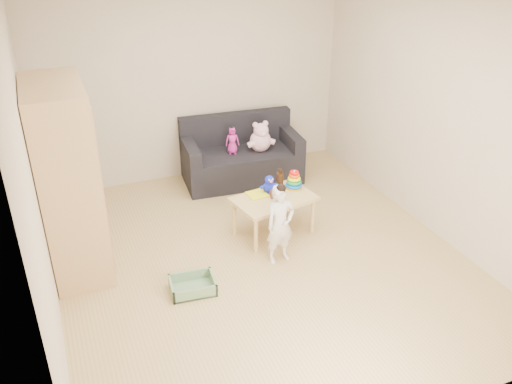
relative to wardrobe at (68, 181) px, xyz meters
name	(u,v)px	position (x,y,z in m)	size (l,w,h in m)	color
room	(261,143)	(1.73, -0.61, 0.36)	(4.50, 4.50, 4.50)	tan
wardrobe	(68,181)	(0.00, 0.00, 0.00)	(0.52, 1.05, 1.89)	tan
sofa	(242,165)	(2.21, 1.17, -0.73)	(1.50, 0.75, 0.42)	black
play_table	(274,216)	(2.05, -0.21, -0.72)	(0.86, 0.54, 0.45)	#D6B875
storage_bin	(193,285)	(0.92, -0.86, -0.88)	(0.42, 0.32, 0.13)	gray
toddler	(280,225)	(1.90, -0.70, -0.53)	(0.31, 0.20, 0.83)	white
pink_bear	(260,139)	(2.43, 1.08, -0.35)	(0.30, 0.26, 0.34)	#FFBBD3
doll	(232,141)	(2.07, 1.14, -0.35)	(0.17, 0.12, 0.34)	#E32AAB
ring_stacker	(294,181)	(2.34, -0.10, -0.41)	(0.19, 0.19, 0.22)	#E4AC0C
brown_bottle	(280,180)	(2.21, -0.02, -0.40)	(0.08, 0.08, 0.23)	black
blue_plush	(269,184)	(2.05, -0.08, -0.39)	(0.17, 0.14, 0.21)	#1A2BEF
wooden_figure	(272,194)	(2.01, -0.23, -0.43)	(0.05, 0.04, 0.12)	brown
yellow_book	(257,195)	(1.90, -0.09, -0.48)	(0.21, 0.21, 0.02)	#FDFF1A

